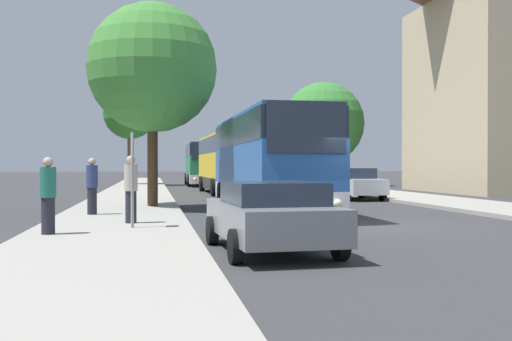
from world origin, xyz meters
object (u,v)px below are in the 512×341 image
object	(u,v)px
tree_left_near	(152,68)
tree_left_far	(130,113)
bus_middle	(227,163)
parked_car_right_far	(310,180)
parked_car_right_near	(354,183)
bus_stop_sign	(132,168)
bus_rear	(202,163)
pedestrian_waiting_near	(131,189)
pedestrian_walking_back	(48,195)
bus_front	(266,161)
tree_right_near	(323,123)
pedestrian_waiting_far	(92,186)
parked_car_left_curb	(271,215)

from	to	relation	value
tree_left_near	tree_left_far	bearing A→B (deg)	93.79
bus_middle	parked_car_right_far	world-z (taller)	bus_middle
parked_car_right_near	tree_left_far	distance (m)	26.25
parked_car_right_far	tree_left_near	world-z (taller)	tree_left_near
parked_car_right_far	bus_stop_sign	distance (m)	24.95
bus_rear	pedestrian_waiting_near	bearing A→B (deg)	-96.73
pedestrian_walking_back	tree_left_near	bearing A→B (deg)	35.13
bus_front	pedestrian_waiting_near	world-z (taller)	bus_front
pedestrian_waiting_near	bus_stop_sign	bearing A→B (deg)	-144.25
pedestrian_walking_back	tree_right_near	bearing A→B (deg)	23.39
pedestrian_waiting_near	tree_left_far	bearing A→B (deg)	34.27
parked_car_right_far	tree_left_near	xyz separation A→B (m)	(-10.16, -14.41, 4.75)
bus_stop_sign	pedestrian_waiting_far	bearing A→B (deg)	107.89
bus_stop_sign	tree_right_near	distance (m)	35.47
parked_car_right_near	tree_right_near	bearing A→B (deg)	-103.39
pedestrian_waiting_near	tree_left_near	distance (m)	8.20
bus_middle	tree_right_near	distance (m)	15.01
parked_car_left_curb	pedestrian_walking_back	bearing A→B (deg)	147.57
parked_car_right_far	pedestrian_waiting_near	xyz separation A→B (m)	(-10.75, -21.30, 0.35)
bus_front	bus_stop_sign	xyz separation A→B (m)	(-4.69, -6.44, -0.23)
parked_car_right_far	parked_car_right_near	bearing A→B (deg)	91.86
parked_car_right_far	pedestrian_waiting_far	size ratio (longest dim) A/B	2.28
tree_right_near	pedestrian_waiting_far	bearing A→B (deg)	-119.60
tree_left_far	tree_right_near	distance (m)	16.30
tree_right_near	tree_left_far	bearing A→B (deg)	165.80
bus_front	tree_right_near	distance (m)	27.75
bus_front	parked_car_right_far	xyz separation A→B (m)	(5.99, 16.09, -1.14)
bus_stop_sign	tree_right_near	xyz separation A→B (m)	(14.43, 32.20, 3.55)
parked_car_right_near	tree_left_near	distance (m)	12.26
tree_right_near	tree_left_near	bearing A→B (deg)	-120.03
pedestrian_waiting_near	pedestrian_waiting_far	distance (m)	3.38
parked_car_right_far	tree_left_far	world-z (taller)	tree_left_far
tree_left_far	tree_right_near	bearing A→B (deg)	-14.20
bus_rear	parked_car_left_curb	size ratio (longest dim) A/B	2.37
pedestrian_waiting_far	tree_left_far	world-z (taller)	tree_left_far
bus_front	bus_rear	bearing A→B (deg)	89.60
bus_front	tree_right_near	world-z (taller)	tree_right_near
bus_front	tree_left_far	bearing A→B (deg)	101.16
bus_middle	parked_car_left_curb	xyz separation A→B (m)	(-2.24, -24.75, -1.13)
bus_stop_sign	bus_front	bearing A→B (deg)	53.93
tree_left_far	parked_car_left_curb	bearing A→B (deg)	-84.06
parked_car_left_curb	tree_left_near	bearing A→B (deg)	97.75
parked_car_right_near	tree_left_near	xyz separation A→B (m)	(-10.03, -5.28, 4.67)
parked_car_left_curb	parked_car_right_far	distance (m)	27.45
bus_rear	tree_left_near	size ratio (longest dim) A/B	1.31
parked_car_right_near	tree_left_near	world-z (taller)	tree_left_near
pedestrian_waiting_near	tree_left_far	distance (m)	35.36
bus_front	parked_car_right_far	distance (m)	17.21
parked_car_right_far	pedestrian_waiting_far	bearing A→B (deg)	59.09
bus_front	parked_car_left_curb	world-z (taller)	bus_front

